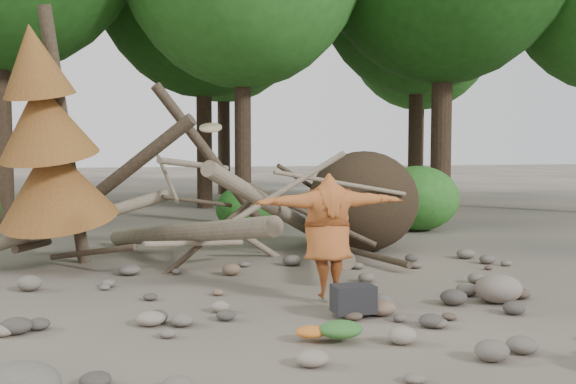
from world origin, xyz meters
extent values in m
plane|color=#514C44|center=(0.00, 0.00, 0.00)|extent=(120.00, 120.00, 0.00)
ellipsoid|color=#332619|center=(2.60, 4.30, 0.99)|extent=(2.20, 1.87, 1.98)
cylinder|color=gray|center=(-1.00, 3.70, 0.55)|extent=(2.61, 5.11, 1.08)
cylinder|color=gray|center=(0.80, 4.20, 0.90)|extent=(3.18, 3.71, 1.90)
cylinder|color=brown|center=(-2.20, 4.60, 1.40)|extent=(3.08, 1.91, 2.49)
cylinder|color=gray|center=(1.60, 3.50, 0.35)|extent=(1.13, 4.98, 0.43)
cylinder|color=brown|center=(-0.30, 4.80, 1.80)|extent=(2.39, 1.03, 2.89)
cylinder|color=gray|center=(-3.00, 4.00, 0.70)|extent=(3.71, 0.86, 1.20)
cylinder|color=#4C3F30|center=(-2.50, 3.50, 0.30)|extent=(1.52, 1.70, 0.49)
cylinder|color=gray|center=(0.20, 4.40, 0.80)|extent=(1.57, 0.85, 0.69)
cylinder|color=#4C3F30|center=(1.80, 4.90, 1.20)|extent=(1.92, 1.25, 1.10)
cylinder|color=gray|center=(-1.20, 4.20, 1.50)|extent=(0.37, 1.42, 0.85)
cylinder|color=#4C3F30|center=(2.20, 3.20, 0.15)|extent=(0.79, 2.54, 0.12)
cylinder|color=gray|center=(-0.80, 3.10, 0.45)|extent=(1.78, 1.11, 0.29)
cylinder|color=#4C3F30|center=(-2.90, 3.80, 2.20)|extent=(0.67, 1.13, 4.35)
cone|color=brown|center=(-3.06, 3.49, 1.50)|extent=(2.06, 2.13, 1.86)
cone|color=brown|center=(-3.16, 3.28, 2.50)|extent=(1.71, 1.78, 1.65)
cone|color=brown|center=(-3.26, 3.09, 3.40)|extent=(1.23, 1.30, 1.41)
cylinder|color=#38281C|center=(1.00, 9.20, 3.57)|extent=(0.44, 0.44, 7.14)
cylinder|color=#38281C|center=(7.00, 9.80, 4.72)|extent=(0.60, 0.60, 9.45)
cylinder|color=#38281C|center=(0.50, 14.20, 4.27)|extent=(0.52, 0.52, 8.54)
cylinder|color=#38281C|center=(8.00, 13.80, 4.06)|extent=(0.50, 0.50, 8.12)
cylinder|color=#38281C|center=(2.00, 20.50, 4.38)|extent=(0.54, 0.54, 8.75)
cylinder|color=#38281C|center=(11.00, 20.00, 3.92)|extent=(0.46, 0.46, 7.84)
ellipsoid|color=#26681E|center=(11.00, 20.00, 8.06)|extent=(7.17, 7.17, 8.60)
ellipsoid|color=#26681E|center=(0.80, 7.80, 0.56)|extent=(1.40, 1.40, 1.12)
ellipsoid|color=#307B26|center=(5.00, 7.00, 0.80)|extent=(2.00, 2.00, 1.60)
imported|color=#AC5826|center=(0.70, 0.43, 0.90)|extent=(2.03, 0.61, 1.64)
cylinder|color=#9D8863|center=(-0.80, 0.73, 2.30)|extent=(0.33, 0.31, 0.17)
cube|color=black|center=(0.79, -0.34, 0.17)|extent=(0.50, 0.34, 0.33)
ellipsoid|color=#31692A|center=(0.33, -1.25, 0.09)|extent=(0.47, 0.39, 0.18)
ellipsoid|color=#C66922|center=(0.02, -1.18, 0.06)|extent=(0.33, 0.27, 0.12)
ellipsoid|color=gray|center=(2.89, -0.09, 0.19)|extent=(0.63, 0.57, 0.38)
camera|label=1|loc=(-1.73, -7.58, 2.05)|focal=40.00mm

